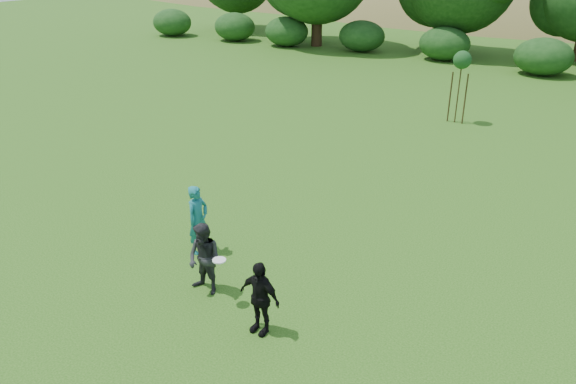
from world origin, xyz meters
name	(u,v)px	position (x,y,z in m)	size (l,w,h in m)	color
ground	(211,289)	(0.00, 0.00, 0.00)	(120.00, 120.00, 0.00)	#19470C
player_teal	(198,220)	(-1.24, 1.08, 0.83)	(0.60, 0.40, 1.66)	#196E72
player_grey	(204,259)	(-0.02, -0.13, 0.78)	(0.76, 0.59, 1.56)	#262628
player_black	(259,298)	(1.67, -0.58, 0.74)	(0.87, 0.36, 1.48)	black
frisbee	(219,260)	(0.50, -0.28, 1.00)	(0.27, 0.27, 0.03)	white
sapling	(462,62)	(0.65, 14.46, 2.42)	(0.70, 0.70, 2.85)	#372915
hillside	(568,105)	(-0.56, 68.45, -11.97)	(150.00, 72.00, 52.00)	olive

